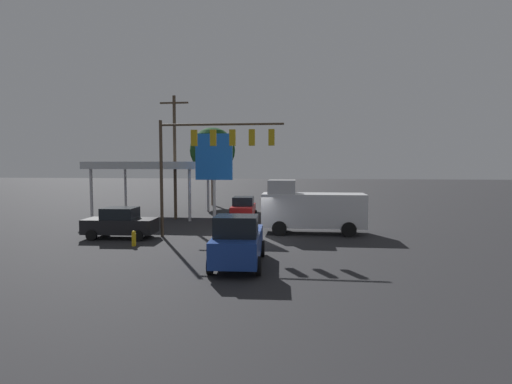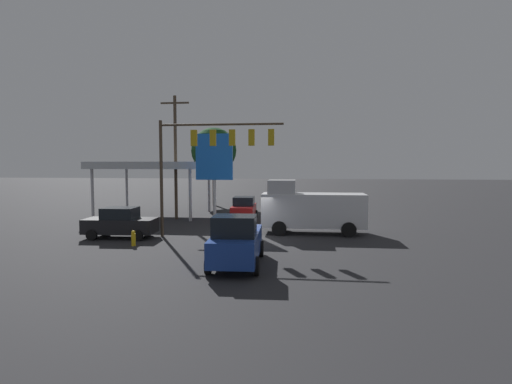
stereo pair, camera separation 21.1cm
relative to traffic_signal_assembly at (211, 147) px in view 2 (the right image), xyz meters
name	(u,v)px [view 2 (the right image)]	position (x,y,z in m)	size (l,w,h in m)	color
ground_plane	(252,237)	(-2.51, -0.44, -5.70)	(200.00, 200.00, 0.00)	#262628
traffic_signal_assembly	(211,147)	(0.00, 0.00, 0.00)	(7.86, 0.43, 7.39)	#473828
utility_pole	(176,155)	(4.94, -8.01, -0.26)	(2.40, 0.26, 10.30)	#473828
gas_station_canopy	(155,166)	(7.61, -10.23, -1.22)	(9.61, 7.82, 4.83)	#B2B7BC
price_sign	(214,160)	(0.91, -4.80, -0.77)	(2.78, 0.27, 6.90)	#B7B7BC
sedan_far	(244,208)	(-0.83, -8.16, -4.75)	(2.23, 4.48, 1.93)	maroon
sedan_waiting	(120,223)	(5.69, 0.83, -4.75)	(4.48, 2.23, 1.93)	black
delivery_truck	(310,208)	(-6.20, -2.24, -4.00)	(6.81, 2.59, 3.58)	silver
pickup_parked	(237,242)	(-2.70, 6.76, -4.59)	(2.45, 5.29, 2.40)	navy
street_tree	(214,150)	(4.22, -19.37, 0.47)	(5.04, 5.04, 8.71)	#4C331E
fire_hydrant	(133,238)	(3.86, 3.06, -5.26)	(0.24, 0.24, 0.88)	gold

